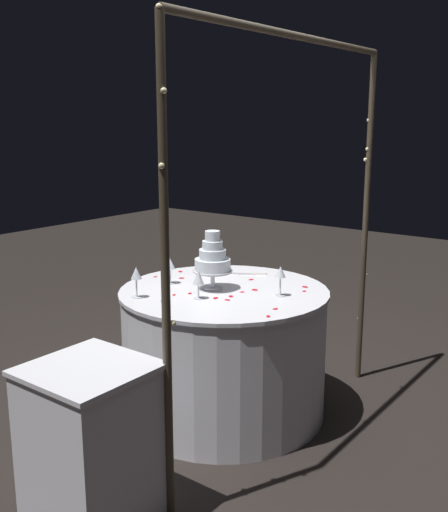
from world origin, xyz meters
name	(u,v)px	position (x,y,z in m)	size (l,w,h in m)	color
ground_plane	(224,411)	(0.00, 0.00, 0.00)	(12.00, 12.00, 0.00)	black
decorative_arch	(290,185)	(0.00, 0.41, 1.34)	(1.88, 0.06, 2.06)	#473D2D
main_table	(224,351)	(0.00, 0.00, 0.37)	(1.17, 1.17, 0.73)	white
side_table	(92,447)	(1.13, 0.19, 0.35)	(0.46, 0.46, 0.70)	white
tiered_cake	(213,259)	(0.03, -0.06, 0.90)	(0.22, 0.22, 0.33)	silver
wine_glass_0	(136,275)	(0.40, -0.27, 0.85)	(0.06, 0.06, 0.17)	silver
wine_glass_1	(207,258)	(-0.19, -0.28, 0.84)	(0.07, 0.07, 0.15)	silver
wine_glass_2	(170,265)	(0.08, -0.33, 0.84)	(0.06, 0.06, 0.15)	silver
wine_glass_3	(280,274)	(-0.08, 0.31, 0.85)	(0.06, 0.06, 0.16)	silver
wine_glass_4	(198,279)	(0.22, 0.00, 0.84)	(0.06, 0.06, 0.15)	silver
cake_knife	(246,274)	(-0.35, -0.10, 0.74)	(0.17, 0.26, 0.01)	silver
rose_petal_0	(251,279)	(-0.26, 0.00, 0.73)	(0.03, 0.02, 0.00)	red
rose_petal_1	(196,283)	(0.00, -0.21, 0.73)	(0.03, 0.02, 0.00)	red
rose_petal_2	(180,271)	(-0.16, -0.46, 0.73)	(0.04, 0.03, 0.00)	red
rose_petal_3	(255,290)	(-0.10, 0.14, 0.73)	(0.04, 0.03, 0.00)	red
rose_petal_4	(155,277)	(0.03, -0.50, 0.73)	(0.02, 0.02, 0.00)	red
rose_petal_5	(304,291)	(-0.24, 0.37, 0.73)	(0.02, 0.02, 0.00)	red
rose_petal_6	(190,293)	(0.18, -0.10, 0.73)	(0.03, 0.02, 0.00)	red
rose_petal_7	(166,295)	(0.28, -0.17, 0.73)	(0.03, 0.02, 0.00)	red
rose_petal_8	(182,278)	(-0.04, -0.35, 0.73)	(0.03, 0.02, 0.00)	red
rose_petal_9	(164,296)	(0.31, -0.17, 0.73)	(0.03, 0.02, 0.00)	red
rose_petal_10	(231,296)	(0.09, 0.11, 0.73)	(0.03, 0.02, 0.00)	red
rose_petal_11	(239,274)	(-0.33, -0.13, 0.73)	(0.03, 0.02, 0.00)	red
rose_petal_12	(268,316)	(0.25, 0.46, 0.73)	(0.03, 0.02, 0.00)	red
rose_petal_13	(174,295)	(0.25, -0.15, 0.73)	(0.03, 0.02, 0.00)	red
rose_petal_14	(166,286)	(0.15, -0.30, 0.73)	(0.04, 0.03, 0.00)	red
rose_petal_15	(275,309)	(0.13, 0.42, 0.73)	(0.03, 0.02, 0.00)	red
rose_petal_16	(227,300)	(0.15, 0.14, 0.73)	(0.03, 0.02, 0.00)	red
rose_petal_17	(305,287)	(-0.32, 0.33, 0.73)	(0.04, 0.03, 0.00)	red
rose_petal_18	(242,292)	(-0.02, 0.11, 0.73)	(0.03, 0.02, 0.00)	red
rose_petal_19	(216,298)	(0.16, 0.07, 0.73)	(0.04, 0.02, 0.00)	red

